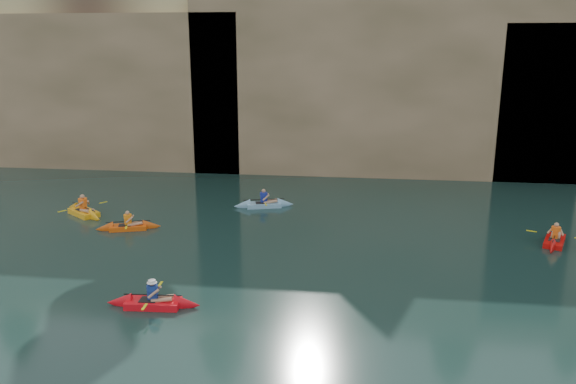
# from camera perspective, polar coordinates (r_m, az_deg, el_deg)

# --- Properties ---
(ground) EXTENTS (160.00, 160.00, 0.00)m
(ground) POSITION_cam_1_polar(r_m,az_deg,el_deg) (16.00, 3.68, -16.18)
(ground) COLOR black
(ground) RESTS_ON ground
(cliff) EXTENTS (70.00, 16.00, 12.00)m
(cliff) POSITION_cam_1_polar(r_m,az_deg,el_deg) (43.78, 6.51, 11.73)
(cliff) COLOR tan
(cliff) RESTS_ON ground
(cliff_slab_west) EXTENTS (26.00, 2.40, 10.56)m
(cliff_slab_west) POSITION_cam_1_polar(r_m,az_deg,el_deg) (41.95, -22.65, 9.60)
(cliff_slab_west) COLOR tan
(cliff_slab_west) RESTS_ON ground
(cliff_slab_center) EXTENTS (24.00, 2.40, 11.40)m
(cliff_slab_center) POSITION_cam_1_polar(r_m,az_deg,el_deg) (36.42, 9.47, 10.57)
(cliff_slab_center) COLOR tan
(cliff_slab_center) RESTS_ON ground
(sea_cave_west) EXTENTS (4.50, 1.00, 4.00)m
(sea_cave_west) POSITION_cam_1_polar(r_m,az_deg,el_deg) (40.79, -20.20, 5.05)
(sea_cave_west) COLOR black
(sea_cave_west) RESTS_ON ground
(sea_cave_center) EXTENTS (3.50, 1.00, 3.20)m
(sea_cave_center) POSITION_cam_1_polar(r_m,az_deg,el_deg) (36.59, -0.23, 4.31)
(sea_cave_center) COLOR black
(sea_cave_center) RESTS_ON ground
(sea_cave_east) EXTENTS (5.00, 1.00, 4.50)m
(sea_cave_east) POSITION_cam_1_polar(r_m,az_deg,el_deg) (37.31, 21.67, 4.48)
(sea_cave_east) COLOR black
(sea_cave_east) RESTS_ON ground
(main_kayaker) EXTENTS (3.12, 2.12, 1.14)m
(main_kayaker) POSITION_cam_1_polar(r_m,az_deg,el_deg) (18.98, -13.54, -10.84)
(main_kayaker) COLOR red
(main_kayaker) RESTS_ON ground
(kayaker_orange) EXTENTS (2.99, 2.13, 1.11)m
(kayaker_orange) POSITION_cam_1_polar(r_m,az_deg,el_deg) (26.80, -15.91, -3.40)
(kayaker_orange) COLOR #DB500D
(kayaker_orange) RESTS_ON ground
(kayaker_red_far) EXTENTS (2.15, 3.19, 1.16)m
(kayaker_red_far) POSITION_cam_1_polar(r_m,az_deg,el_deg) (26.55, 25.46, -4.46)
(kayaker_red_far) COLOR red
(kayaker_red_far) RESTS_ON ground
(kayaker_yellow) EXTENTS (3.05, 2.55, 1.32)m
(kayaker_yellow) POSITION_cam_1_polar(r_m,az_deg,el_deg) (29.73, -20.04, -1.91)
(kayaker_yellow) COLOR #F7A814
(kayaker_yellow) RESTS_ON ground
(kayaker_ltblue_mid) EXTENTS (3.23, 2.30, 1.20)m
(kayaker_ltblue_mid) POSITION_cam_1_polar(r_m,az_deg,el_deg) (29.33, -2.47, -1.25)
(kayaker_ltblue_mid) COLOR #7CB0D0
(kayaker_ltblue_mid) RESTS_ON ground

